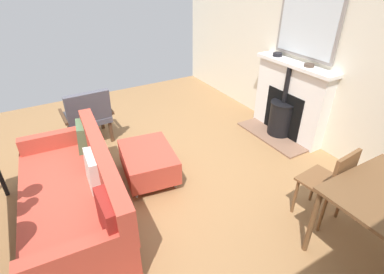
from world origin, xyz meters
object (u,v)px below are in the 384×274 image
(fireplace, at_px, (287,104))
(mantel_bowl_near, at_px, (277,54))
(dining_chair_near_fireplace, at_px, (332,181))
(armchair_accent, at_px, (88,114))
(sofa, at_px, (76,196))
(ottoman, at_px, (148,161))
(mantel_bowl_far, at_px, (309,65))

(fireplace, distance_m, mantel_bowl_near, 0.77)
(mantel_bowl_near, height_order, dining_chair_near_fireplace, mantel_bowl_near)
(fireplace, xyz_separation_m, mantel_bowl_near, (-0.02, -0.37, 0.67))
(armchair_accent, bearing_deg, sofa, 72.22)
(armchair_accent, distance_m, dining_chair_near_fireplace, 3.27)
(mantel_bowl_near, xyz_separation_m, dining_chair_near_fireplace, (1.01, 1.92, -0.65))
(fireplace, bearing_deg, ottoman, -1.07)
(fireplace, distance_m, armchair_accent, 2.96)
(mantel_bowl_near, height_order, armchair_accent, mantel_bowl_near)
(ottoman, xyz_separation_m, armchair_accent, (0.41, -1.21, 0.24))
(mantel_bowl_near, distance_m, ottoman, 2.50)
(mantel_bowl_far, relative_size, dining_chair_near_fireplace, 0.16)
(ottoman, bearing_deg, armchair_accent, -71.22)
(mantel_bowl_near, bearing_deg, dining_chair_near_fireplace, 62.11)
(mantel_bowl_near, height_order, mantel_bowl_far, mantel_bowl_near)
(mantel_bowl_far, relative_size, armchair_accent, 0.16)
(sofa, bearing_deg, mantel_bowl_far, -178.57)
(ottoman, distance_m, armchair_accent, 1.30)
(mantel_bowl_near, xyz_separation_m, mantel_bowl_far, (0.00, 0.60, -0.01))
(sofa, xyz_separation_m, armchair_accent, (-0.50, -1.55, 0.12))
(mantel_bowl_far, bearing_deg, fireplace, -83.80)
(mantel_bowl_far, bearing_deg, ottoman, -6.54)
(fireplace, xyz_separation_m, armchair_accent, (2.69, -1.25, -0.03))
(ottoman, bearing_deg, sofa, 20.68)
(fireplace, relative_size, armchair_accent, 1.55)
(armchair_accent, bearing_deg, mantel_bowl_far, 151.46)
(mantel_bowl_near, bearing_deg, fireplace, 86.33)
(mantel_bowl_near, distance_m, sofa, 3.38)
(fireplace, bearing_deg, dining_chair_near_fireplace, 57.29)
(sofa, distance_m, dining_chair_near_fireplace, 2.53)
(sofa, bearing_deg, armchair_accent, -107.78)
(dining_chair_near_fireplace, bearing_deg, mantel_bowl_near, -117.89)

